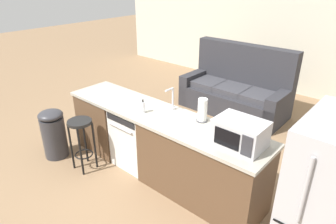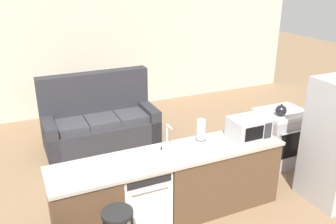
{
  "view_description": "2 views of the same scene",
  "coord_description": "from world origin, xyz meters",
  "views": [
    {
      "loc": [
        2.45,
        -2.45,
        2.52
      ],
      "look_at": [
        0.23,
        0.08,
        0.92
      ],
      "focal_mm": 32.0,
      "sensor_mm": 36.0,
      "label": 1
    },
    {
      "loc": [
        -1.45,
        -3.44,
        2.94
      ],
      "look_at": [
        0.44,
        0.72,
        1.14
      ],
      "focal_mm": 38.0,
      "sensor_mm": 36.0,
      "label": 2
    }
  ],
  "objects": [
    {
      "name": "ground_plane",
      "position": [
        0.0,
        0.0,
        0.0
      ],
      "size": [
        24.0,
        24.0,
        0.0
      ],
      "primitive_type": "plane",
      "color": "#896B4C"
    },
    {
      "name": "soap_bottle",
      "position": [
        -0.02,
        -0.1,
        0.97
      ],
      "size": [
        0.06,
        0.06,
        0.18
      ],
      "color": "silver",
      "rests_on": "kitchen_counter"
    },
    {
      "name": "kitchen_counter",
      "position": [
        0.24,
        0.0,
        0.42
      ],
      "size": [
        2.94,
        0.66,
        0.9
      ],
      "color": "brown",
      "rests_on": "ground_plane"
    },
    {
      "name": "sink_faucet",
      "position": [
        0.19,
        0.2,
        1.03
      ],
      "size": [
        0.07,
        0.18,
        0.3
      ],
      "color": "silver",
      "rests_on": "kitchen_counter"
    },
    {
      "name": "stove_range",
      "position": [
        2.35,
        0.55,
        0.45
      ],
      "size": [
        0.76,
        0.68,
        0.9
      ],
      "color": "#B7B7BC",
      "rests_on": "ground_plane"
    },
    {
      "name": "microwave",
      "position": [
        1.27,
        -0.0,
        1.04
      ],
      "size": [
        0.5,
        0.37,
        0.28
      ],
      "color": "#B7B7BC",
      "rests_on": "kitchen_counter"
    },
    {
      "name": "wall_back",
      "position": [
        0.3,
        4.2,
        1.3
      ],
      "size": [
        10.0,
        0.06,
        2.6
      ],
      "color": "beige",
      "rests_on": "ground_plane"
    },
    {
      "name": "dishwasher",
      "position": [
        -0.25,
        -0.0,
        0.42
      ],
      "size": [
        0.58,
        0.61,
        0.84
      ],
      "color": "silver",
      "rests_on": "ground_plane"
    },
    {
      "name": "paper_towel_roll",
      "position": [
        0.67,
        0.2,
        1.04
      ],
      "size": [
        0.14,
        0.14,
        0.28
      ],
      "color": "#4C4C51",
      "rests_on": "kitchen_counter"
    },
    {
      "name": "kettle",
      "position": [
        2.18,
        0.42,
        0.99
      ],
      "size": [
        0.21,
        0.17,
        0.19
      ],
      "color": "black",
      "rests_on": "stove_range"
    },
    {
      "name": "couch",
      "position": [
        -0.13,
        2.52,
        0.39
      ],
      "size": [
        2.01,
        0.91,
        1.27
      ],
      "color": "#2D2D33",
      "rests_on": "ground_plane"
    }
  ]
}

